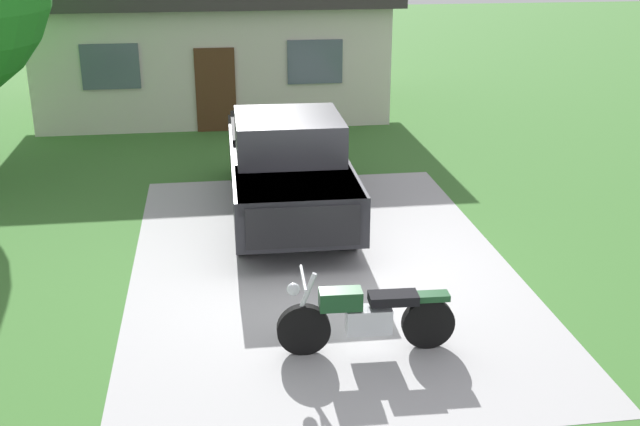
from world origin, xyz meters
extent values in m
plane|color=#3A6D2D|center=(0.00, 0.00, 0.00)|extent=(80.00, 80.00, 0.00)
cube|color=#A4A4A4|center=(0.00, 0.00, 0.00)|extent=(5.80, 8.90, 0.01)
cylinder|color=black|center=(-0.59, -2.59, 0.33)|extent=(0.66, 0.15, 0.66)
cylinder|color=black|center=(0.96, -2.65, 0.33)|extent=(0.66, 0.15, 0.66)
cube|color=silver|center=(0.21, -2.62, 0.42)|extent=(0.57, 0.28, 0.32)
cube|color=#194723|center=(-0.14, -2.60, 0.72)|extent=(0.53, 0.28, 0.24)
cube|color=black|center=(0.51, -2.63, 0.70)|extent=(0.61, 0.30, 0.12)
cube|color=#194723|center=(0.96, -2.65, 0.70)|extent=(0.49, 0.22, 0.08)
cylinder|color=silver|center=(-0.59, -2.59, 0.70)|extent=(0.33, 0.07, 0.77)
cylinder|color=silver|center=(-0.59, -2.59, 1.02)|extent=(0.07, 0.70, 0.04)
sphere|color=silver|center=(-0.71, -2.58, 0.88)|extent=(0.16, 0.16, 0.16)
cylinder|color=black|center=(0.51, 0.62, 0.42)|extent=(0.31, 0.84, 0.84)
cylinder|color=black|center=(-1.13, 0.64, 0.42)|extent=(0.31, 0.84, 0.84)
cylinder|color=black|center=(0.57, 4.12, 0.42)|extent=(0.31, 0.84, 0.84)
cylinder|color=black|center=(-1.07, 4.14, 0.42)|extent=(0.31, 0.84, 0.84)
cube|color=#28282D|center=(-0.28, 2.43, 0.80)|extent=(2.08, 5.63, 0.80)
cube|color=#28282D|center=(-0.31, 0.58, 1.10)|extent=(1.93, 1.93, 0.20)
cube|color=#28282D|center=(-0.29, 2.03, 1.55)|extent=(1.83, 1.93, 0.70)
cube|color=#3F4C56|center=(-0.30, 1.23, 1.45)|extent=(1.70, 0.19, 0.60)
cube|color=black|center=(-0.26, 3.98, 1.05)|extent=(1.94, 2.43, 0.50)
cube|color=black|center=(-0.32, -0.35, 0.80)|extent=(1.70, 0.13, 0.64)
cube|color=beige|center=(-1.45, 11.14, 1.50)|extent=(9.00, 5.00, 3.00)
cube|color=#4C2D19|center=(-1.45, 8.61, 1.05)|extent=(1.00, 0.08, 2.10)
cube|color=#4C5966|center=(-3.97, 8.61, 1.70)|extent=(1.40, 0.06, 1.10)
cube|color=#4C5966|center=(1.07, 8.61, 1.70)|extent=(1.40, 0.06, 1.10)
camera|label=1|loc=(-1.57, -10.94, 4.99)|focal=43.71mm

